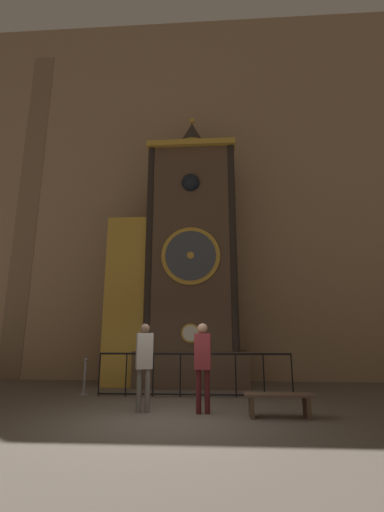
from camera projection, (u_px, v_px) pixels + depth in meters
The scene contains 8 objects.
ground_plane at pixel (167, 421), 6.41m from camera, with size 28.00×28.00×0.00m, color brown.
cathedral_back_wall at pixel (187, 181), 13.91m from camera, with size 24.00×0.32×15.44m.
clock_tower at pixel (180, 265), 11.74m from camera, with size 4.62×1.77×9.63m.
railing_fence at pixel (194, 372), 9.00m from camera, with size 5.12×0.05×1.11m.
visitor_near at pixel (144, 358), 7.32m from camera, with size 0.39×0.32×1.81m.
visitor_far at pixel (203, 358), 7.20m from camera, with size 0.35×0.24×1.81m.
stanchion_post at pixel (84, 383), 9.23m from camera, with size 0.28×0.28×0.96m.
visitor_bench at pixel (279, 400), 6.70m from camera, with size 1.33×0.40×0.44m.
Camera 1 is at (0.89, -6.90, 1.55)m, focal length 24.00 mm.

